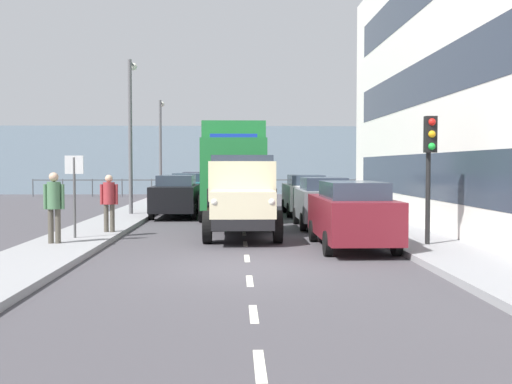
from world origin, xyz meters
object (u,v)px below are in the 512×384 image
(lorry_cargo_green, at_px, (234,167))
(car_grey_kerbside_1, at_px, (323,201))
(car_black_oppositeside_0, at_px, (176,195))
(traffic_light_near, at_px, (430,152))
(car_maroon_kerbside_near, at_px, (352,214))
(car_teal_oppositeside_1, at_px, (188,189))
(pedestrian_couple_a, at_px, (109,198))
(car_white_kerbside_2, at_px, (305,194))
(street_sign, at_px, (74,182))
(lamp_post_far, at_px, (161,139))
(car_red_oppositeside_2, at_px, (195,185))
(pedestrian_in_dark_coat, at_px, (54,201))
(lamp_post_promenade, at_px, (131,122))
(truck_vintage_cream, at_px, (242,198))

(lorry_cargo_green, distance_m, car_grey_kerbside_1, 5.84)
(car_black_oppositeside_0, distance_m, traffic_light_near, 12.78)
(car_maroon_kerbside_near, relative_size, car_teal_oppositeside_1, 0.97)
(car_grey_kerbside_1, relative_size, pedestrian_couple_a, 2.30)
(pedestrian_couple_a, bearing_deg, car_teal_oppositeside_1, -95.58)
(car_white_kerbside_2, xyz_separation_m, pedestrian_couple_a, (6.74, 7.92, 0.26))
(lorry_cargo_green, relative_size, car_teal_oppositeside_1, 1.78)
(lorry_cargo_green, distance_m, street_sign, 9.89)
(lamp_post_far, bearing_deg, car_teal_oppositeside_1, 111.44)
(lorry_cargo_green, xyz_separation_m, car_red_oppositeside_2, (2.38, -11.84, -1.18))
(car_black_oppositeside_0, height_order, lamp_post_far, lamp_post_far)
(pedestrian_in_dark_coat, relative_size, lamp_post_promenade, 0.29)
(pedestrian_in_dark_coat, relative_size, traffic_light_near, 0.56)
(pedestrian_in_dark_coat, bearing_deg, car_white_kerbside_2, -125.69)
(truck_vintage_cream, height_order, lamp_post_far, lamp_post_far)
(lorry_cargo_green, xyz_separation_m, car_white_kerbside_2, (-3.05, -0.48, -1.18))
(car_grey_kerbside_1, height_order, pedestrian_couple_a, pedestrian_couple_a)
(truck_vintage_cream, xyz_separation_m, car_maroon_kerbside_near, (-2.79, 2.42, -0.28))
(car_black_oppositeside_0, bearing_deg, truck_vintage_cream, 109.52)
(traffic_light_near, height_order, lamp_post_far, lamp_post_far)
(lamp_post_promenade, bearing_deg, car_red_oppositeside_2, -98.56)
(lorry_cargo_green, distance_m, car_maroon_kerbside_near, 10.68)
(car_red_oppositeside_2, relative_size, lamp_post_far, 0.70)
(car_teal_oppositeside_1, distance_m, pedestrian_in_dark_coat, 16.17)
(car_red_oppositeside_2, xyz_separation_m, traffic_light_near, (-7.29, 22.50, 1.58))
(lorry_cargo_green, bearing_deg, pedestrian_in_dark_coat, 65.76)
(car_teal_oppositeside_1, distance_m, pedestrian_couple_a, 13.44)
(lorry_cargo_green, bearing_deg, car_teal_oppositeside_1, -68.15)
(pedestrian_couple_a, bearing_deg, lamp_post_far, -87.88)
(car_red_oppositeside_2, xyz_separation_m, lamp_post_far, (1.99, 0.83, 2.76))
(car_black_oppositeside_0, bearing_deg, car_teal_oppositeside_1, -90.00)
(truck_vintage_cream, distance_m, lamp_post_promenade, 9.07)
(car_grey_kerbside_1, distance_m, car_white_kerbside_2, 5.32)
(lorry_cargo_green, xyz_separation_m, car_black_oppositeside_0, (2.38, 0.28, -1.18))
(street_sign, bearing_deg, pedestrian_couple_a, -113.96)
(car_white_kerbside_2, distance_m, lamp_post_promenade, 7.91)
(car_red_oppositeside_2, distance_m, pedestrian_couple_a, 19.32)
(car_teal_oppositeside_1, height_order, traffic_light_near, traffic_light_near)
(truck_vintage_cream, relative_size, car_white_kerbside_2, 1.30)
(car_white_kerbside_2, bearing_deg, lamp_post_promenade, 6.50)
(car_red_oppositeside_2, height_order, pedestrian_couple_a, pedestrian_couple_a)
(car_white_kerbside_2, bearing_deg, car_maroon_kerbside_near, 90.00)
(car_black_oppositeside_0, bearing_deg, pedestrian_couple_a, 79.64)
(truck_vintage_cream, distance_m, car_teal_oppositeside_1, 13.95)
(car_teal_oppositeside_1, distance_m, traffic_light_near, 18.20)
(car_black_oppositeside_0, bearing_deg, street_sign, 77.22)
(car_grey_kerbside_1, xyz_separation_m, car_white_kerbside_2, (-0.00, -5.32, 0.00))
(street_sign, bearing_deg, car_black_oppositeside_0, -102.78)
(car_black_oppositeside_0, distance_m, car_red_oppositeside_2, 12.12)
(pedestrian_in_dark_coat, distance_m, lamp_post_promenade, 10.10)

